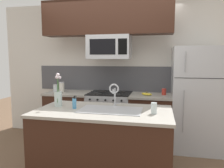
% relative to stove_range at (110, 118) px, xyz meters
% --- Properties ---
extents(ground_plane, '(10.00, 10.00, 0.00)m').
position_rel_stove_range_xyz_m(ground_plane, '(-0.00, -0.90, -0.46)').
color(ground_plane, brown).
extents(rear_partition, '(5.20, 0.10, 2.60)m').
position_rel_stove_range_xyz_m(rear_partition, '(0.30, 0.38, 0.84)').
color(rear_partition, silver).
rests_on(rear_partition, ground).
extents(splash_band, '(3.06, 0.01, 0.48)m').
position_rel_stove_range_xyz_m(splash_band, '(-0.00, 0.32, 0.69)').
color(splash_band, '#4C4C51').
rests_on(splash_band, rear_partition).
extents(back_counter_left, '(0.83, 0.65, 0.91)m').
position_rel_stove_range_xyz_m(back_counter_left, '(-0.78, 0.00, -0.01)').
color(back_counter_left, '#381E14').
rests_on(back_counter_left, ground).
extents(back_counter_right, '(0.73, 0.65, 0.91)m').
position_rel_stove_range_xyz_m(back_counter_right, '(0.73, 0.00, -0.01)').
color(back_counter_right, '#381E14').
rests_on(back_counter_right, ground).
extents(stove_range, '(0.76, 0.64, 0.93)m').
position_rel_stove_range_xyz_m(stove_range, '(0.00, 0.00, 0.00)').
color(stove_range, '#B7BABF').
rests_on(stove_range, ground).
extents(microwave, '(0.74, 0.40, 0.41)m').
position_rel_stove_range_xyz_m(microwave, '(0.00, -0.02, 1.27)').
color(microwave, '#B7BABF').
extents(upper_cabinet_band, '(2.26, 0.34, 0.60)m').
position_rel_stove_range_xyz_m(upper_cabinet_band, '(-0.05, -0.05, 1.78)').
color(upper_cabinet_band, '#381E14').
extents(refrigerator, '(0.83, 0.74, 1.73)m').
position_rel_stove_range_xyz_m(refrigerator, '(1.50, 0.02, 0.40)').
color(refrigerator, '#B7BABF').
rests_on(refrigerator, ground).
extents(storage_jar_tall, '(0.08, 0.08, 0.13)m').
position_rel_stove_range_xyz_m(storage_jar_tall, '(-1.08, 0.03, 0.51)').
color(storage_jar_tall, silver).
rests_on(storage_jar_tall, back_counter_left).
extents(storage_jar_medium, '(0.10, 0.10, 0.18)m').
position_rel_stove_range_xyz_m(storage_jar_medium, '(-0.95, 0.03, 0.54)').
color(storage_jar_medium, silver).
rests_on(storage_jar_medium, back_counter_left).
extents(banana_bunch, '(0.19, 0.13, 0.08)m').
position_rel_stove_range_xyz_m(banana_bunch, '(0.67, -0.06, 0.47)').
color(banana_bunch, yellow).
rests_on(banana_bunch, back_counter_right).
extents(coffee_tin, '(0.08, 0.08, 0.11)m').
position_rel_stove_range_xyz_m(coffee_tin, '(0.96, 0.05, 0.50)').
color(coffee_tin, '#B22D23').
rests_on(coffee_tin, back_counter_right).
extents(island_counter, '(1.67, 0.90, 0.91)m').
position_rel_stove_range_xyz_m(island_counter, '(0.20, -1.25, -0.01)').
color(island_counter, '#381E14').
rests_on(island_counter, ground).
extents(kitchen_sink, '(0.76, 0.44, 0.16)m').
position_rel_stove_range_xyz_m(kitchen_sink, '(0.30, -1.25, 0.38)').
color(kitchen_sink, '#ADAFB5').
rests_on(kitchen_sink, island_counter).
extents(sink_faucet, '(0.14, 0.14, 0.31)m').
position_rel_stove_range_xyz_m(sink_faucet, '(0.30, -1.03, 0.65)').
color(sink_faucet, '#B7BABF').
rests_on(sink_faucet, island_counter).
extents(dish_soap_bottle, '(0.06, 0.05, 0.16)m').
position_rel_stove_range_xyz_m(dish_soap_bottle, '(-0.17, -1.25, 0.52)').
color(dish_soap_bottle, '#4C93C6').
rests_on(dish_soap_bottle, island_counter).
extents(drinking_glass, '(0.07, 0.07, 0.13)m').
position_rel_stove_range_xyz_m(drinking_glass, '(0.82, -1.31, 0.51)').
color(drinking_glass, silver).
rests_on(drinking_glass, island_counter).
extents(flower_vase, '(0.10, 0.17, 0.44)m').
position_rel_stove_range_xyz_m(flower_vase, '(-0.43, -1.19, 0.56)').
color(flower_vase, silver).
rests_on(flower_vase, island_counter).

